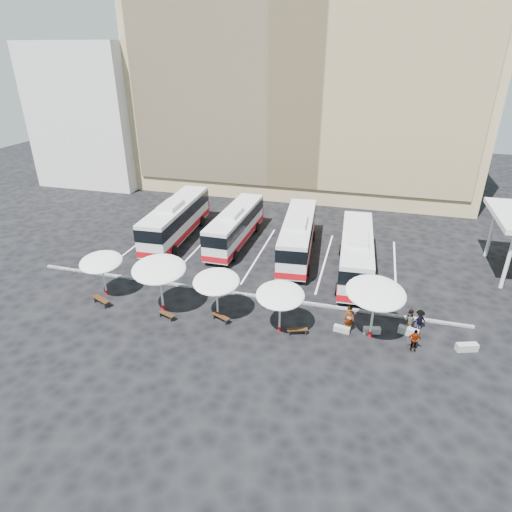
% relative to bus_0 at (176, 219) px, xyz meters
% --- Properties ---
extents(ground, '(120.00, 120.00, 0.00)m').
position_rel_bus_0_xyz_m(ground, '(8.90, -9.43, -2.01)').
color(ground, black).
rests_on(ground, ground).
extents(sandstone_building, '(42.00, 18.25, 29.60)m').
position_rel_bus_0_xyz_m(sandstone_building, '(8.90, 22.44, 10.61)').
color(sandstone_building, tan).
rests_on(sandstone_building, ground).
extents(apartment_block, '(14.00, 14.00, 18.00)m').
position_rel_bus_0_xyz_m(apartment_block, '(-19.10, 18.57, 6.99)').
color(apartment_block, beige).
rests_on(apartment_block, ground).
extents(curb_divider, '(34.00, 0.25, 0.15)m').
position_rel_bus_0_xyz_m(curb_divider, '(8.90, -8.93, -1.94)').
color(curb_divider, black).
rests_on(curb_divider, ground).
extents(bay_lines, '(24.15, 12.00, 0.01)m').
position_rel_bus_0_xyz_m(bay_lines, '(8.90, -1.43, -2.01)').
color(bay_lines, white).
rests_on(bay_lines, ground).
extents(bus_0, '(3.34, 12.53, 3.94)m').
position_rel_bus_0_xyz_m(bus_0, '(0.00, 0.00, 0.00)').
color(bus_0, silver).
rests_on(bus_0, ground).
extents(bus_1, '(2.81, 11.41, 3.61)m').
position_rel_bus_0_xyz_m(bus_1, '(5.99, 0.34, -0.17)').
color(bus_1, silver).
rests_on(bus_1, ground).
extents(bus_2, '(3.55, 12.09, 3.78)m').
position_rel_bus_0_xyz_m(bus_2, '(12.23, -0.69, -0.08)').
color(bus_2, silver).
rests_on(bus_2, ground).
extents(bus_3, '(3.20, 11.95, 3.76)m').
position_rel_bus_0_xyz_m(bus_3, '(17.51, -2.93, -0.09)').
color(bus_3, silver).
rests_on(bus_3, ground).
extents(sunshade_0, '(3.99, 4.02, 3.28)m').
position_rel_bus_0_xyz_m(sunshade_0, '(-0.59, -11.63, 0.77)').
color(sunshade_0, silver).
rests_on(sunshade_0, ground).
extents(sunshade_1, '(4.94, 4.96, 3.92)m').
position_rel_bus_0_xyz_m(sunshade_1, '(4.62, -12.49, 1.32)').
color(sunshade_1, silver).
rests_on(sunshade_1, ground).
extents(sunshade_2, '(3.82, 3.85, 3.35)m').
position_rel_bus_0_xyz_m(sunshade_2, '(8.71, -12.27, 0.83)').
color(sunshade_2, silver).
rests_on(sunshade_2, ground).
extents(sunshade_3, '(3.72, 3.75, 3.31)m').
position_rel_bus_0_xyz_m(sunshade_3, '(13.25, -12.79, 0.79)').
color(sunshade_3, silver).
rests_on(sunshade_3, ground).
extents(sunshade_4, '(4.86, 4.89, 3.94)m').
position_rel_bus_0_xyz_m(sunshade_4, '(19.10, -11.83, 1.33)').
color(sunshade_4, silver).
rests_on(sunshade_4, ground).
extents(wood_bench_0, '(1.70, 1.07, 0.51)m').
position_rel_bus_0_xyz_m(wood_bench_0, '(-0.09, -13.02, -1.62)').
color(wood_bench_0, black).
rests_on(wood_bench_0, ground).
extents(wood_bench_1, '(1.38, 0.79, 0.41)m').
position_rel_bus_0_xyz_m(wood_bench_1, '(5.34, -13.40, -1.70)').
color(wood_bench_1, black).
rests_on(wood_bench_1, ground).
extents(wood_bench_2, '(1.46, 0.95, 0.44)m').
position_rel_bus_0_xyz_m(wood_bench_2, '(9.10, -12.70, -1.68)').
color(wood_bench_2, black).
rests_on(wood_bench_2, ground).
extents(wood_bench_3, '(1.41, 0.80, 0.42)m').
position_rel_bus_0_xyz_m(wood_bench_3, '(14.47, -12.82, -1.69)').
color(wood_bench_3, black).
rests_on(wood_bench_3, ground).
extents(conc_bench_0, '(1.12, 0.53, 0.40)m').
position_rel_bus_0_xyz_m(conc_bench_0, '(17.28, -11.72, -1.81)').
color(conc_bench_0, gray).
rests_on(conc_bench_0, ground).
extents(conc_bench_1, '(1.17, 0.60, 0.42)m').
position_rel_bus_0_xyz_m(conc_bench_1, '(19.22, -11.35, -1.80)').
color(conc_bench_1, gray).
rests_on(conc_bench_1, ground).
extents(conc_bench_2, '(1.36, 0.79, 0.48)m').
position_rel_bus_0_xyz_m(conc_bench_2, '(21.54, -10.86, -1.77)').
color(conc_bench_2, gray).
rests_on(conc_bench_2, ground).
extents(conc_bench_3, '(1.40, 0.84, 0.50)m').
position_rel_bus_0_xyz_m(conc_bench_3, '(24.98, -11.66, -1.77)').
color(conc_bench_3, gray).
rests_on(conc_bench_3, ground).
extents(passenger_0, '(0.78, 0.61, 1.90)m').
position_rel_bus_0_xyz_m(passenger_0, '(17.68, -11.51, -1.06)').
color(passenger_0, black).
rests_on(passenger_0, ground).
extents(passenger_1, '(0.96, 0.86, 1.63)m').
position_rel_bus_0_xyz_m(passenger_1, '(21.53, -10.42, -1.20)').
color(passenger_1, black).
rests_on(passenger_1, ground).
extents(passenger_2, '(0.92, 0.42, 1.53)m').
position_rel_bus_0_xyz_m(passenger_2, '(21.73, -12.53, -1.25)').
color(passenger_2, black).
rests_on(passenger_2, ground).
extents(passenger_3, '(1.14, 0.97, 1.52)m').
position_rel_bus_0_xyz_m(passenger_3, '(22.17, -10.15, -1.25)').
color(passenger_3, black).
rests_on(passenger_3, ground).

